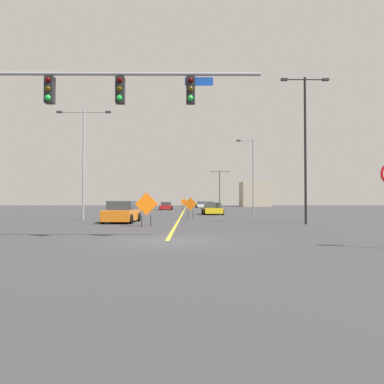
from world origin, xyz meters
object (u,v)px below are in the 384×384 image
(street_lamp_near_right, at_px, (220,186))
(construction_sign_median_far, at_px, (184,203))
(street_lamp_far_right, at_px, (305,139))
(construction_sign_left_lane, at_px, (190,205))
(car_white_passing, at_px, (201,205))
(car_orange_near, at_px, (122,212))
(street_lamp_far_left, at_px, (252,173))
(construction_sign_median_near, at_px, (150,202))
(car_red_approaching, at_px, (166,206))
(car_yellow_mid, at_px, (212,209))
(street_lamp_near_left, at_px, (84,155))
(construction_sign_right_lane, at_px, (146,205))
(traffic_signal_assembly, at_px, (79,104))
(car_silver_distant, at_px, (209,205))

(street_lamp_near_right, height_order, construction_sign_median_far, street_lamp_near_right)
(construction_sign_median_far, bearing_deg, street_lamp_far_right, -75.06)
(construction_sign_left_lane, bearing_deg, street_lamp_far_right, -41.46)
(car_white_passing, bearing_deg, car_orange_near, -97.96)
(street_lamp_far_left, bearing_deg, construction_sign_median_near, 128.86)
(car_red_approaching, bearing_deg, car_yellow_mid, -72.77)
(street_lamp_near_left, height_order, construction_sign_right_lane, street_lamp_near_left)
(construction_sign_median_near, distance_m, car_white_passing, 26.88)
(traffic_signal_assembly, distance_m, street_lamp_near_left, 15.83)
(car_orange_near, distance_m, car_yellow_mid, 15.94)
(car_yellow_mid, height_order, car_red_approaching, car_yellow_mid)
(street_lamp_near_right, relative_size, construction_sign_right_lane, 3.92)
(construction_sign_median_far, height_order, construction_sign_median_near, construction_sign_median_near)
(traffic_signal_assembly, xyz_separation_m, construction_sign_left_lane, (4.38, 16.40, -4.17))
(street_lamp_far_left, distance_m, car_orange_near, 16.20)
(street_lamp_far_left, xyz_separation_m, construction_sign_median_near, (-12.22, 15.17, -3.03))
(traffic_signal_assembly, bearing_deg, construction_sign_median_near, 92.25)
(car_white_passing, bearing_deg, traffic_signal_assembly, -96.04)
(street_lamp_near_right, relative_size, street_lamp_far_left, 1.02)
(street_lamp_near_left, distance_m, car_red_approaching, 32.30)
(street_lamp_far_left, relative_size, car_yellow_mid, 1.95)
(car_orange_near, bearing_deg, car_yellow_mid, 62.53)
(car_red_approaching, bearing_deg, construction_sign_median_far, -58.78)
(traffic_signal_assembly, relative_size, construction_sign_left_lane, 6.10)
(car_white_passing, height_order, car_red_approaching, car_white_passing)
(construction_sign_median_near, height_order, car_orange_near, construction_sign_median_near)
(street_lamp_near_right, bearing_deg, car_orange_near, -102.19)
(street_lamp_near_left, height_order, car_orange_near, street_lamp_near_left)
(street_lamp_near_left, bearing_deg, car_orange_near, -42.39)
(construction_sign_median_far, distance_m, car_orange_near, 30.25)
(car_white_passing, height_order, car_yellow_mid, car_white_passing)
(street_lamp_near_right, xyz_separation_m, construction_sign_median_near, (-12.36, -26.52, -3.49))
(construction_sign_median_far, relative_size, construction_sign_left_lane, 1.05)
(street_lamp_near_left, height_order, car_white_passing, street_lamp_near_left)
(street_lamp_far_right, relative_size, construction_sign_right_lane, 4.75)
(traffic_signal_assembly, xyz_separation_m, car_yellow_mid, (6.83, 25.90, -4.71))
(construction_sign_left_lane, relative_size, car_white_passing, 0.41)
(car_white_passing, xyz_separation_m, car_red_approaching, (-6.39, -16.74, -0.00))
(traffic_signal_assembly, relative_size, car_yellow_mid, 2.75)
(street_lamp_near_right, relative_size, car_silver_distant, 1.82)
(car_orange_near, bearing_deg, construction_sign_median_near, 92.11)
(street_lamp_near_left, bearing_deg, construction_sign_left_lane, 7.72)
(street_lamp_near_left, distance_m, car_orange_near, 6.89)
(street_lamp_far_right, xyz_separation_m, car_red_approaching, (-11.64, 37.15, -5.00))
(car_silver_distant, bearing_deg, car_yellow_mid, -92.38)
(car_white_passing, distance_m, car_yellow_mid, 37.68)
(traffic_signal_assembly, relative_size, car_silver_distant, 2.51)
(street_lamp_near_right, xyz_separation_m, construction_sign_left_lane, (-6.49, -48.12, -3.66))
(construction_sign_left_lane, bearing_deg, car_yellow_mid, 75.53)
(car_red_approaching, bearing_deg, street_lamp_far_left, -66.59)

